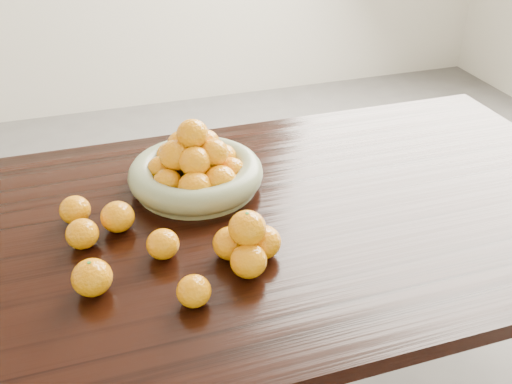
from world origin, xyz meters
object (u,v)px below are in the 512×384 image
object	(u,v)px
orange_pyramid	(247,243)
dining_table	(237,248)
fruit_bowl	(196,169)
loose_orange_0	(92,277)

from	to	relation	value
orange_pyramid	dining_table	bearing A→B (deg)	82.74
fruit_bowl	loose_orange_0	distance (m)	0.44
dining_table	orange_pyramid	size ratio (longest dim) A/B	13.48
dining_table	loose_orange_0	size ratio (longest dim) A/B	24.41
fruit_bowl	orange_pyramid	bearing A→B (deg)	-83.89
dining_table	orange_pyramid	bearing A→B (deg)	-97.26
fruit_bowl	orange_pyramid	distance (m)	0.34
orange_pyramid	loose_orange_0	distance (m)	0.33
dining_table	fruit_bowl	bearing A→B (deg)	108.19
loose_orange_0	orange_pyramid	bearing A→B (deg)	-0.56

